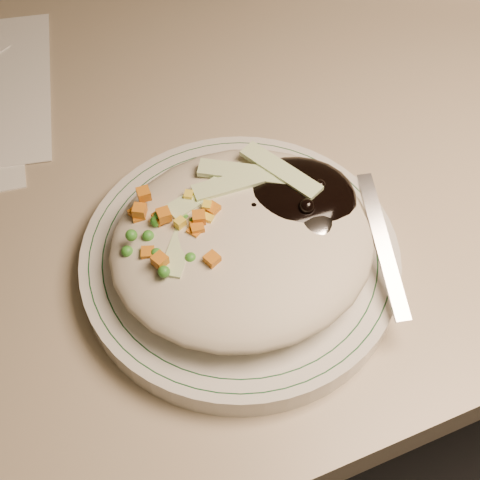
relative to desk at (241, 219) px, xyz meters
name	(u,v)px	position (x,y,z in m)	size (l,w,h in m)	color
desk	(241,219)	(0.00, 0.00, 0.00)	(1.40, 0.70, 0.74)	gray
plate	(240,260)	(-0.08, -0.19, 0.21)	(0.24, 0.24, 0.02)	silver
plate_rim	(240,253)	(-0.08, -0.19, 0.22)	(0.23, 0.23, 0.00)	#144723
meal	(246,234)	(-0.07, -0.19, 0.24)	(0.20, 0.19, 0.05)	#AFA78E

